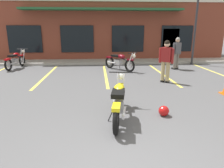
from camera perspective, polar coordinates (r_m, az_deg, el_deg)
ground_plane at (r=6.25m, az=-0.56°, el=-4.47°), size 80.00×80.00×0.00m
sidewalk_kerb at (r=13.18m, az=-2.45°, el=6.34°), size 22.00×1.80×0.14m
brick_storefront_building at (r=16.79m, az=-2.90°, el=14.96°), size 16.55×7.12×4.05m
painted_stall_lines at (r=9.65m, az=-1.83°, el=2.64°), size 11.03×4.80×0.01m
motorcycle_foreground_classic at (r=4.84m, az=1.93°, el=-4.64°), size 0.75×2.10×0.98m
motorcycle_red_sportbike at (r=10.68m, az=2.11°, el=6.37°), size 1.56×1.73×0.98m
motorcycle_blue_standard at (r=12.33m, az=-25.35°, el=6.12°), size 0.72×2.10×0.98m
person_in_black_shirt at (r=8.36m, az=14.89°, el=6.78°), size 0.53×0.45×1.68m
person_in_shorts_foreground at (r=11.34m, az=17.67°, el=8.68°), size 0.58×0.40×1.68m
helmet_on_pavement at (r=5.27m, az=14.25°, el=-7.29°), size 0.26×0.26×0.26m
parking_lot_lamp_post at (r=13.18m, az=23.07°, el=20.13°), size 0.24×0.76×5.47m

